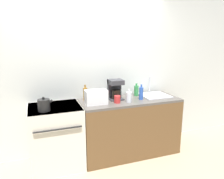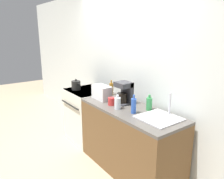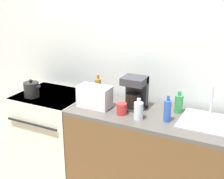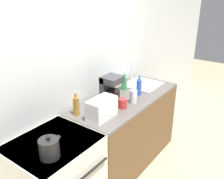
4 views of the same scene
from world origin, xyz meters
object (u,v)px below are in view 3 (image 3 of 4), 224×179
at_px(bottle_clear, 139,111).
at_px(bottle_amber, 98,88).
at_px(toaster, 95,97).
at_px(bottle_green, 179,103).
at_px(coffee_maker, 135,92).
at_px(bottle_blue, 167,111).
at_px(cup_red, 122,109).
at_px(stove, 54,132).
at_px(kettle, 32,89).

relative_size(bottle_clear, bottle_amber, 0.80).
bearing_deg(toaster, bottle_amber, 112.07).
relative_size(toaster, bottle_green, 1.52).
distance_m(coffee_maker, bottle_blue, 0.40).
height_order(toaster, bottle_amber, bottle_amber).
distance_m(toaster, bottle_clear, 0.49).
bearing_deg(cup_red, toaster, 171.64).
xyz_separation_m(stove, coffee_maker, (0.93, 0.07, 0.60)).
distance_m(bottle_blue, cup_red, 0.42).
height_order(bottle_clear, bottle_green, bottle_green).
bearing_deg(bottle_clear, bottle_blue, 16.24).
bearing_deg(bottle_blue, coffee_maker, 157.30).
xyz_separation_m(coffee_maker, bottle_clear, (0.13, -0.22, -0.08)).
bearing_deg(kettle, coffee_maker, 11.22).
relative_size(coffee_maker, bottle_green, 1.51).
xyz_separation_m(coffee_maker, bottle_green, (0.40, 0.08, -0.07)).
bearing_deg(bottle_amber, bottle_blue, -17.02).
xyz_separation_m(bottle_amber, cup_red, (0.41, -0.29, -0.05)).
height_order(coffee_maker, cup_red, coffee_maker).
distance_m(stove, kettle, 0.56).
bearing_deg(bottle_green, bottle_blue, -98.17).
bearing_deg(toaster, bottle_clear, -8.39).
bearing_deg(bottle_amber, cup_red, -35.80).
xyz_separation_m(bottle_clear, bottle_green, (0.27, 0.31, 0.01)).
relative_size(stove, coffee_maker, 2.93).
xyz_separation_m(toaster, bottle_clear, (0.48, -0.07, -0.02)).
height_order(bottle_blue, bottle_green, bottle_blue).
bearing_deg(bottle_green, cup_red, -147.83).
relative_size(stove, bottle_clear, 4.72).
bearing_deg(kettle, cup_red, 0.87).
bearing_deg(stove, bottle_green, 6.69).
bearing_deg(bottle_blue, stove, 176.44).
bearing_deg(bottle_green, bottle_clear, -131.60).
xyz_separation_m(toaster, bottle_green, (0.75, 0.23, -0.02)).
bearing_deg(cup_red, stove, 172.03).
xyz_separation_m(kettle, cup_red, (1.03, 0.02, -0.03)).
distance_m(toaster, cup_red, 0.31).
bearing_deg(coffee_maker, bottle_blue, -22.70).
relative_size(bottle_amber, bottle_green, 1.17).
distance_m(stove, bottle_amber, 0.74).
xyz_separation_m(kettle, bottle_amber, (0.62, 0.31, 0.02)).
bearing_deg(bottle_amber, stove, -160.40).
xyz_separation_m(coffee_maker, bottle_blue, (0.37, -0.15, -0.06)).
height_order(stove, bottle_amber, bottle_amber).
relative_size(kettle, coffee_maker, 0.63).
distance_m(kettle, cup_red, 1.03).
bearing_deg(bottle_blue, kettle, -177.65).
bearing_deg(stove, coffee_maker, 4.49).
xyz_separation_m(stove, bottle_green, (1.33, 0.16, 0.53)).
distance_m(kettle, bottle_clear, 1.20).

